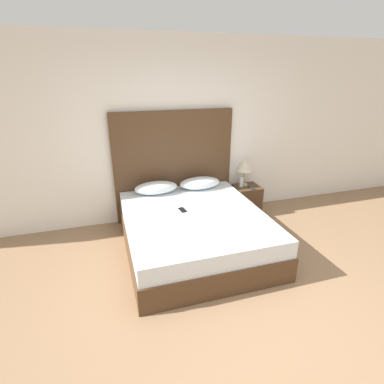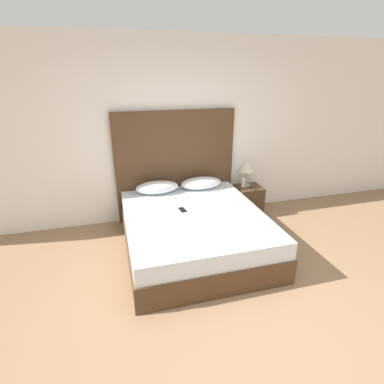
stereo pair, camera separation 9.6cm
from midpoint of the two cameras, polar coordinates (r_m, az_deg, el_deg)
The scene contains 11 objects.
ground_plane at distance 3.07m, azimuth 11.45°, elevation -24.48°, with size 16.00×16.00×0.00m, color #8C6B4C.
wall_back at distance 4.62m, azimuth -2.62°, elevation 11.37°, with size 10.00×0.06×2.70m.
bed at distance 3.95m, azimuth -0.27°, elevation -7.46°, with size 1.75×2.01×0.52m.
headboard at distance 4.64m, azimuth -3.99°, elevation 4.92°, with size 1.84×0.05×1.68m.
pillow_left at distance 4.43m, azimuth -7.48°, elevation 0.81°, with size 0.63×0.32×0.18m.
pillow_right at distance 4.58m, azimuth 0.90°, elevation 1.72°, with size 0.63×0.32×0.18m.
phone_on_bed at distance 3.90m, azimuth -2.54°, elevation -3.43°, with size 0.09×0.16×0.01m.
nightstand at distance 5.01m, azimuth 9.77°, elevation -1.43°, with size 0.40×0.37×0.47m.
table_lamp at distance 4.86m, azimuth 9.44°, elevation 5.05°, with size 0.27×0.27×0.45m.
phone_on_nightstand at distance 4.86m, azimuth 10.76°, elevation 0.79°, with size 0.08×0.15×0.01m.
toiletry_bottle at distance 4.87m, azimuth 8.82°, elevation 1.92°, with size 0.06×0.06×0.16m.
Camera 1 is at (-1.18, -1.79, 2.21)m, focal length 28.00 mm.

